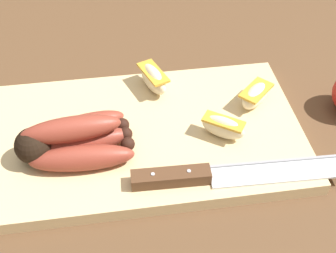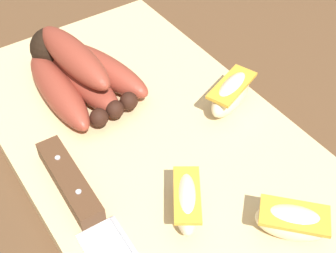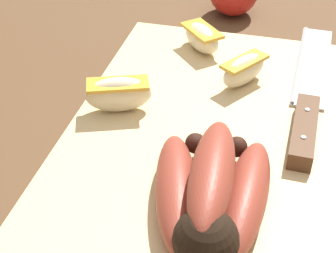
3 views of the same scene
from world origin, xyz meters
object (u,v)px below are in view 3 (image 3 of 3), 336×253
(apple_wedge_far, at_px, (202,37))
(apple_wedge_near, at_px, (118,94))
(banana_bunch, at_px, (211,194))
(apple_wedge_middle, at_px, (244,69))
(chefs_knife, at_px, (307,105))

(apple_wedge_far, bearing_deg, apple_wedge_near, -21.28)
(banana_bunch, relative_size, apple_wedge_middle, 2.45)
(apple_wedge_far, bearing_deg, apple_wedge_middle, 43.08)
(banana_bunch, bearing_deg, apple_wedge_near, -135.92)
(banana_bunch, distance_m, apple_wedge_near, 0.17)
(chefs_knife, height_order, apple_wedge_near, apple_wedge_near)
(banana_bunch, relative_size, apple_wedge_far, 2.45)
(banana_bunch, distance_m, apple_wedge_middle, 0.20)
(chefs_knife, distance_m, apple_wedge_near, 0.19)
(apple_wedge_near, distance_m, apple_wedge_middle, 0.14)
(apple_wedge_middle, distance_m, apple_wedge_far, 0.09)
(apple_wedge_near, bearing_deg, chefs_knife, 104.35)
(chefs_knife, height_order, apple_wedge_far, apple_wedge_far)
(chefs_knife, xyz_separation_m, apple_wedge_far, (-0.10, -0.13, 0.01))
(banana_bunch, xyz_separation_m, apple_wedge_near, (-0.12, -0.12, -0.00))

